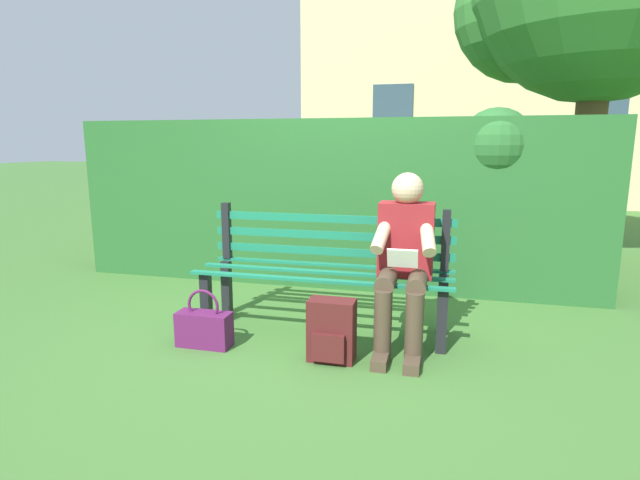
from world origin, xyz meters
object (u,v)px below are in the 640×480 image
object	(u,v)px
backpack	(332,331)
person_seated	(404,255)
park_bench	(326,268)
handbag	(204,328)

from	to	relation	value
backpack	person_seated	bearing A→B (deg)	-137.67
park_bench	person_seated	world-z (taller)	person_seated
park_bench	person_seated	bearing A→B (deg)	162.24
person_seated	backpack	world-z (taller)	person_seated
person_seated	handbag	bearing A→B (deg)	15.69
park_bench	person_seated	xyz separation A→B (m)	(-0.59, 0.19, 0.17)
park_bench	handbag	world-z (taller)	park_bench
park_bench	backpack	world-z (taller)	park_bench
person_seated	handbag	distance (m)	1.47
person_seated	handbag	world-z (taller)	person_seated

